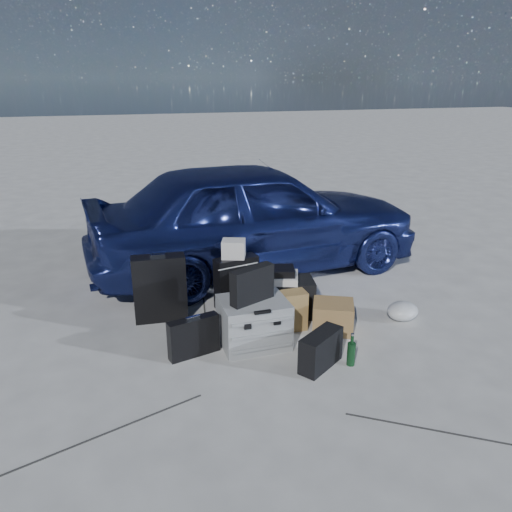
{
  "coord_description": "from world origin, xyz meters",
  "views": [
    {
      "loc": [
        -1.21,
        -3.27,
        2.18
      ],
      "look_at": [
        0.11,
        0.85,
        0.63
      ],
      "focal_mm": 35.0,
      "sensor_mm": 36.0,
      "label": 1
    }
  ],
  "objects_px": {
    "briefcase": "(194,337)",
    "cardboard_box": "(333,316)",
    "suitcase_right": "(236,282)",
    "green_bottle": "(351,350)",
    "pelican_case": "(254,322)",
    "duffel_bag": "(275,298)",
    "suitcase_left": "(160,288)",
    "car": "(255,216)"
  },
  "relations": [
    {
      "from": "duffel_bag",
      "to": "green_bottle",
      "type": "height_order",
      "value": "duffel_bag"
    },
    {
      "from": "cardboard_box",
      "to": "pelican_case",
      "type": "bearing_deg",
      "value": -178.72
    },
    {
      "from": "car",
      "to": "suitcase_left",
      "type": "xyz_separation_m",
      "value": [
        -1.26,
        -1.01,
        -0.34
      ]
    },
    {
      "from": "car",
      "to": "duffel_bag",
      "type": "bearing_deg",
      "value": 166.78
    },
    {
      "from": "pelican_case",
      "to": "suitcase_left",
      "type": "bearing_deg",
      "value": 134.71
    },
    {
      "from": "car",
      "to": "duffel_bag",
      "type": "xyz_separation_m",
      "value": [
        -0.2,
        -1.27,
        -0.47
      ]
    },
    {
      "from": "briefcase",
      "to": "green_bottle",
      "type": "height_order",
      "value": "briefcase"
    },
    {
      "from": "briefcase",
      "to": "duffel_bag",
      "type": "bearing_deg",
      "value": 15.39
    },
    {
      "from": "pelican_case",
      "to": "briefcase",
      "type": "height_order",
      "value": "pelican_case"
    },
    {
      "from": "car",
      "to": "suitcase_right",
      "type": "bearing_deg",
      "value": 148.16
    },
    {
      "from": "pelican_case",
      "to": "duffel_bag",
      "type": "height_order",
      "value": "pelican_case"
    },
    {
      "from": "car",
      "to": "briefcase",
      "type": "relative_size",
      "value": 8.91
    },
    {
      "from": "briefcase",
      "to": "cardboard_box",
      "type": "bearing_deg",
      "value": -11.18
    },
    {
      "from": "briefcase",
      "to": "suitcase_left",
      "type": "bearing_deg",
      "value": 89.33
    },
    {
      "from": "suitcase_left",
      "to": "duffel_bag",
      "type": "bearing_deg",
      "value": -9.44
    },
    {
      "from": "suitcase_right",
      "to": "duffel_bag",
      "type": "distance_m",
      "value": 0.44
    },
    {
      "from": "suitcase_left",
      "to": "car",
      "type": "bearing_deg",
      "value": 43.22
    },
    {
      "from": "suitcase_left",
      "to": "green_bottle",
      "type": "distance_m",
      "value": 1.86
    },
    {
      "from": "car",
      "to": "green_bottle",
      "type": "relative_size",
      "value": 14.52
    },
    {
      "from": "car",
      "to": "cardboard_box",
      "type": "distance_m",
      "value": 1.8
    },
    {
      "from": "briefcase",
      "to": "suitcase_right",
      "type": "height_order",
      "value": "suitcase_right"
    },
    {
      "from": "briefcase",
      "to": "suitcase_left",
      "type": "relative_size",
      "value": 0.68
    },
    {
      "from": "duffel_bag",
      "to": "pelican_case",
      "type": "bearing_deg",
      "value": -116.43
    },
    {
      "from": "suitcase_left",
      "to": "green_bottle",
      "type": "relative_size",
      "value": 2.39
    },
    {
      "from": "car",
      "to": "suitcase_right",
      "type": "height_order",
      "value": "car"
    },
    {
      "from": "green_bottle",
      "to": "briefcase",
      "type": "bearing_deg",
      "value": 155.47
    },
    {
      "from": "suitcase_right",
      "to": "green_bottle",
      "type": "height_order",
      "value": "suitcase_right"
    },
    {
      "from": "suitcase_right",
      "to": "cardboard_box",
      "type": "distance_m",
      "value": 1.04
    },
    {
      "from": "pelican_case",
      "to": "green_bottle",
      "type": "bearing_deg",
      "value": -41.06
    },
    {
      "from": "pelican_case",
      "to": "suitcase_right",
      "type": "distance_m",
      "value": 0.78
    },
    {
      "from": "briefcase",
      "to": "duffel_bag",
      "type": "distance_m",
      "value": 1.01
    },
    {
      "from": "suitcase_right",
      "to": "suitcase_left",
      "type": "bearing_deg",
      "value": 172.92
    },
    {
      "from": "pelican_case",
      "to": "cardboard_box",
      "type": "height_order",
      "value": "pelican_case"
    },
    {
      "from": "briefcase",
      "to": "cardboard_box",
      "type": "xyz_separation_m",
      "value": [
        1.29,
        0.05,
        -0.03
      ]
    },
    {
      "from": "suitcase_left",
      "to": "green_bottle",
      "type": "xyz_separation_m",
      "value": [
        1.33,
        -1.28,
        -0.18
      ]
    },
    {
      "from": "briefcase",
      "to": "suitcase_left",
      "type": "distance_m",
      "value": 0.78
    },
    {
      "from": "briefcase",
      "to": "car",
      "type": "bearing_deg",
      "value": 44.82
    },
    {
      "from": "pelican_case",
      "to": "duffel_bag",
      "type": "xyz_separation_m",
      "value": [
        0.36,
        0.45,
        -0.02
      ]
    },
    {
      "from": "pelican_case",
      "to": "suitcase_left",
      "type": "height_order",
      "value": "suitcase_left"
    },
    {
      "from": "briefcase",
      "to": "duffel_bag",
      "type": "height_order",
      "value": "duffel_bag"
    },
    {
      "from": "suitcase_left",
      "to": "suitcase_right",
      "type": "xyz_separation_m",
      "value": [
        0.76,
        0.06,
        -0.06
      ]
    },
    {
      "from": "suitcase_right",
      "to": "duffel_bag",
      "type": "height_order",
      "value": "suitcase_right"
    }
  ]
}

